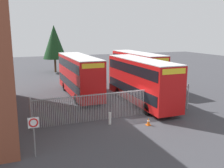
{
  "coord_description": "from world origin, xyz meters",
  "views": [
    {
      "loc": [
        -8.78,
        -18.4,
        6.96
      ],
      "look_at": [
        0.0,
        4.0,
        2.0
      ],
      "focal_mm": 40.44,
      "sensor_mm": 36.0,
      "label": 1
    }
  ],
  "objects": [
    {
      "name": "double_decker_bus_near_gate",
      "position": [
        2.68,
        3.1,
        2.42
      ],
      "size": [
        2.54,
        10.81,
        4.42
      ],
      "color": "red",
      "rests_on": "ground"
    },
    {
      "name": "palisade_fence",
      "position": [
        -0.99,
        0.0,
        1.18
      ],
      "size": [
        13.96,
        0.14,
        2.35
      ],
      "color": "gray",
      "rests_on": "ground"
    },
    {
      "name": "double_decker_bus_behind_fence_right",
      "position": [
        5.92,
        10.23,
        2.42
      ],
      "size": [
        2.54,
        10.81,
        4.42
      ],
      "color": "red",
      "rests_on": "ground"
    },
    {
      "name": "bollard_near_left",
      "position": [
        -2.23,
        -1.24,
        0.47
      ],
      "size": [
        0.2,
        0.2,
        0.95
      ],
      "primitive_type": "cylinder",
      "color": "silver",
      "rests_on": "ground"
    },
    {
      "name": "speed_limit_sign_post",
      "position": [
        -8.01,
        -4.5,
        1.78
      ],
      "size": [
        0.6,
        0.14,
        2.4
      ],
      "color": "slate",
      "rests_on": "ground"
    },
    {
      "name": "ground_plane",
      "position": [
        0.0,
        8.0,
        0.0
      ],
      "size": [
        100.0,
        100.0,
        0.0
      ],
      "primitive_type": "plane",
      "color": "#3D3D42"
    },
    {
      "name": "tree_tall_back",
      "position": [
        -1.96,
        26.48,
        5.26
      ],
      "size": [
        4.04,
        4.04,
        8.16
      ],
      "color": "#4C3823",
      "rests_on": "ground"
    },
    {
      "name": "bollard_center_front",
      "position": [
        3.37,
        -1.4,
        0.47
      ],
      "size": [
        0.2,
        0.2,
        0.95
      ],
      "primitive_type": "cylinder",
      "color": "silver",
      "rests_on": "ground"
    },
    {
      "name": "double_decker_bus_behind_fence_left",
      "position": [
        -2.15,
        8.49,
        2.42
      ],
      "size": [
        2.54,
        10.81,
        4.42
      ],
      "color": "red",
      "rests_on": "ground"
    },
    {
      "name": "traffic_cone_by_gate",
      "position": [
        0.44,
        -2.47,
        0.29
      ],
      "size": [
        0.34,
        0.34,
        0.59
      ],
      "color": "orange",
      "rests_on": "ground"
    }
  ]
}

